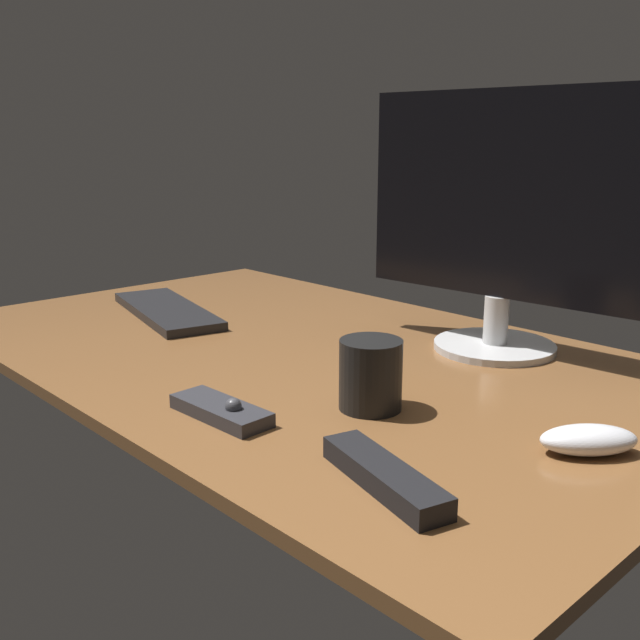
{
  "coord_description": "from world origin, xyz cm",
  "views": [
    {
      "loc": [
        93.03,
        -82.17,
        39.43
      ],
      "look_at": [
        4.66,
        1.23,
        8.0
      ],
      "focal_mm": 40.37,
      "sensor_mm": 36.0,
      "label": 1
    }
  ],
  "objects_px": {
    "monitor": "(503,218)",
    "tv_remote": "(384,476)",
    "media_remote": "(222,410)",
    "keyboard": "(167,311)",
    "computer_mouse": "(589,440)",
    "coffee_mug": "(371,375)"
  },
  "relations": [
    {
      "from": "computer_mouse",
      "to": "media_remote",
      "type": "xyz_separation_m",
      "value": [
        -0.4,
        -0.26,
        -0.01
      ]
    },
    {
      "from": "monitor",
      "to": "coffee_mug",
      "type": "bearing_deg",
      "value": -87.85
    },
    {
      "from": "monitor",
      "to": "media_remote",
      "type": "distance_m",
      "value": 0.59
    },
    {
      "from": "monitor",
      "to": "tv_remote",
      "type": "relative_size",
      "value": 2.7
    },
    {
      "from": "keyboard",
      "to": "coffee_mug",
      "type": "xyz_separation_m",
      "value": [
        0.67,
        -0.08,
        0.04
      ]
    },
    {
      "from": "coffee_mug",
      "to": "monitor",
      "type": "bearing_deg",
      "value": 96.31
    },
    {
      "from": "monitor",
      "to": "keyboard",
      "type": "bearing_deg",
      "value": -159.25
    },
    {
      "from": "monitor",
      "to": "tv_remote",
      "type": "height_order",
      "value": "monitor"
    },
    {
      "from": "tv_remote",
      "to": "computer_mouse",
      "type": "bearing_deg",
      "value": 80.44
    },
    {
      "from": "keyboard",
      "to": "media_remote",
      "type": "xyz_separation_m",
      "value": [
        0.55,
        -0.25,
        0.0
      ]
    },
    {
      "from": "media_remote",
      "to": "tv_remote",
      "type": "xyz_separation_m",
      "value": [
        0.28,
        0.01,
        0.0
      ]
    },
    {
      "from": "monitor",
      "to": "tv_remote",
      "type": "xyz_separation_m",
      "value": [
        0.21,
        -0.53,
        -0.22
      ]
    },
    {
      "from": "monitor",
      "to": "computer_mouse",
      "type": "relative_size",
      "value": 4.43
    },
    {
      "from": "coffee_mug",
      "to": "tv_remote",
      "type": "bearing_deg",
      "value": -43.44
    },
    {
      "from": "computer_mouse",
      "to": "tv_remote",
      "type": "relative_size",
      "value": 0.61
    },
    {
      "from": "media_remote",
      "to": "tv_remote",
      "type": "bearing_deg",
      "value": 0.33
    },
    {
      "from": "monitor",
      "to": "computer_mouse",
      "type": "distance_m",
      "value": 0.49
    },
    {
      "from": "tv_remote",
      "to": "media_remote",
      "type": "bearing_deg",
      "value": -162.21
    },
    {
      "from": "media_remote",
      "to": "coffee_mug",
      "type": "relative_size",
      "value": 1.62
    },
    {
      "from": "computer_mouse",
      "to": "media_remote",
      "type": "bearing_deg",
      "value": 162.86
    },
    {
      "from": "coffee_mug",
      "to": "keyboard",
      "type": "bearing_deg",
      "value": 173.01
    },
    {
      "from": "keyboard",
      "to": "computer_mouse",
      "type": "relative_size",
      "value": 3.17
    }
  ]
}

